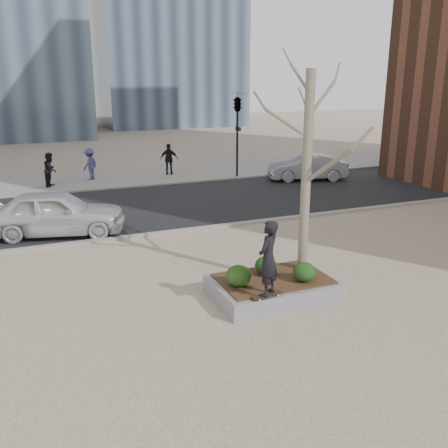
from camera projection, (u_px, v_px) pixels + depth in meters
name	position (u px, v px, depth m)	size (l,w,h in m)	color
ground	(236.00, 303.00, 12.17)	(120.00, 120.00, 0.00)	tan
street	(140.00, 207.00, 21.03)	(60.00, 8.00, 0.02)	black
far_sidewalk	(110.00, 177.00, 27.22)	(60.00, 6.00, 0.02)	gray
planter	(273.00, 288.00, 12.48)	(3.00, 2.00, 0.45)	gray
planter_mulch	(273.00, 279.00, 12.41)	(2.70, 1.70, 0.04)	#382314
sycamore_tree	(308.00, 141.00, 12.10)	(2.80, 2.80, 6.60)	gray
shrub_left	(239.00, 276.00, 11.87)	(0.60, 0.60, 0.51)	#193D13
shrub_middle	(266.00, 266.00, 12.55)	(0.56, 0.56, 0.47)	#1A3611
shrub_right	(304.00, 272.00, 12.15)	(0.56, 0.56, 0.47)	#123410
skateboard	(267.00, 296.00, 11.39)	(0.78, 0.20, 0.07)	black
skateboarder	(268.00, 258.00, 11.13)	(0.64, 0.42, 1.75)	black
police_car	(55.00, 213.00, 17.11)	(1.86, 4.63, 1.58)	silver
car_silver	(307.00, 167.00, 26.31)	(1.42, 4.08, 1.35)	gray
car_third	(422.00, 161.00, 28.52)	(1.75, 4.29, 1.25)	slate
pedestrian_a	(50.00, 170.00, 24.74)	(0.82, 0.64, 1.68)	black
pedestrian_b	(90.00, 164.00, 26.40)	(1.07, 0.61, 1.65)	#3F4272
pedestrian_c	(169.00, 159.00, 27.77)	(1.00, 0.42, 1.71)	black
traffic_light_far	(237.00, 135.00, 26.85)	(0.60, 2.48, 4.50)	black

